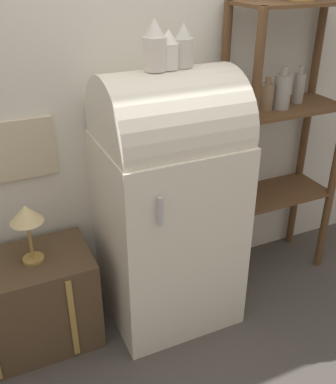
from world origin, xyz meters
TOP-DOWN VIEW (x-y plane):
  - ground_plane at (0.00, 0.00)m, footprint 12.00×12.00m
  - wall_back at (-0.00, 0.57)m, footprint 7.00×0.09m
  - refrigerator at (-0.00, 0.24)m, footprint 0.70×0.66m
  - suitcase_trunk at (-0.82, 0.30)m, footprint 0.73×0.44m
  - shelf_unit at (0.80, 0.35)m, footprint 0.71×0.37m
  - vase_left at (-0.07, 0.23)m, footprint 0.11×0.11m
  - vase_center at (0.00, 0.24)m, footprint 0.10×0.10m
  - vase_right at (0.08, 0.25)m, footprint 0.09×0.09m
  - desk_lamp at (-0.74, 0.29)m, footprint 0.17×0.17m

SIDE VIEW (x-z plane):
  - ground_plane at x=0.00m, z-range 0.00..0.00m
  - suitcase_trunk at x=-0.82m, z-range 0.00..0.55m
  - refrigerator at x=0.00m, z-range 0.03..1.50m
  - desk_lamp at x=-0.74m, z-range 0.64..0.97m
  - shelf_unit at x=0.80m, z-range 0.16..1.89m
  - wall_back at x=0.00m, z-range 0.00..2.70m
  - vase_center at x=0.00m, z-range 1.46..1.64m
  - vase_right at x=0.08m, z-range 1.46..1.67m
  - vase_left at x=-0.07m, z-range 1.46..1.69m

